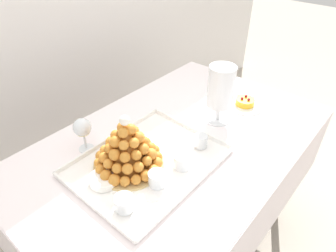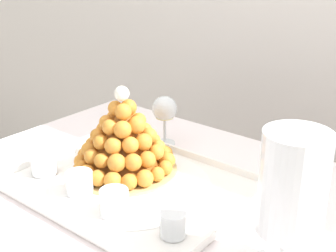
# 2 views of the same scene
# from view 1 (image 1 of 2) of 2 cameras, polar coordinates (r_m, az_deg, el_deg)

# --- Properties ---
(ground_plane) EXTENTS (12.00, 12.00, 0.00)m
(ground_plane) POSITION_cam_1_polar(r_m,az_deg,el_deg) (1.85, 1.16, -21.97)
(ground_plane) COLOR #B2A899
(buffet_table) EXTENTS (1.36, 0.86, 0.78)m
(buffet_table) POSITION_cam_1_polar(r_m,az_deg,el_deg) (1.33, 1.51, -6.53)
(buffet_table) COLOR brown
(buffet_table) RESTS_ON ground_plane
(serving_tray) EXTENTS (0.55, 0.42, 0.02)m
(serving_tray) POSITION_cam_1_polar(r_m,az_deg,el_deg) (1.14, -3.80, -6.87)
(serving_tray) COLOR white
(serving_tray) RESTS_ON buffet_table
(croquembouche) EXTENTS (0.26, 0.26, 0.22)m
(croquembouche) POSITION_cam_1_polar(r_m,az_deg,el_deg) (1.08, -7.70, -4.24)
(croquembouche) COLOR tan
(croquembouche) RESTS_ON serving_tray
(dessert_cup_left) EXTENTS (0.06, 0.06, 0.05)m
(dessert_cup_left) POSITION_cam_1_polar(r_m,az_deg,el_deg) (0.98, -8.34, -14.38)
(dessert_cup_left) COLOR silver
(dessert_cup_left) RESTS_ON serving_tray
(dessert_cup_mid_left) EXTENTS (0.06, 0.06, 0.05)m
(dessert_cup_mid_left) POSITION_cam_1_polar(r_m,az_deg,el_deg) (1.04, -2.11, -10.08)
(dessert_cup_mid_left) COLOR silver
(dessert_cup_mid_left) RESTS_ON serving_tray
(dessert_cup_centre) EXTENTS (0.06, 0.06, 0.06)m
(dessert_cup_centre) POSITION_cam_1_polar(r_m,az_deg,el_deg) (1.10, 2.66, -6.79)
(dessert_cup_centre) COLOR silver
(dessert_cup_centre) RESTS_ON serving_tray
(dessert_cup_mid_right) EXTENTS (0.05, 0.05, 0.05)m
(dessert_cup_mid_right) POSITION_cam_1_polar(r_m,az_deg,el_deg) (1.20, 6.25, -2.91)
(dessert_cup_mid_right) COLOR silver
(dessert_cup_mid_right) RESTS_ON serving_tray
(creme_brulee_ramekin) EXTENTS (0.10, 0.10, 0.02)m
(creme_brulee_ramekin) POSITION_cam_1_polar(r_m,az_deg,el_deg) (1.08, -12.08, -9.85)
(creme_brulee_ramekin) COLOR white
(creme_brulee_ramekin) RESTS_ON serving_tray
(macaron_goblet) EXTENTS (0.11, 0.11, 0.26)m
(macaron_goblet) POSITION_cam_1_polar(r_m,az_deg,el_deg) (1.30, 10.03, 7.15)
(macaron_goblet) COLOR white
(macaron_goblet) RESTS_ON buffet_table
(fruit_tart_plate) EXTENTS (0.19, 0.19, 0.05)m
(fruit_tart_plate) POSITION_cam_1_polar(r_m,az_deg,el_deg) (1.51, 14.39, 4.19)
(fruit_tart_plate) COLOR white
(fruit_tart_plate) RESTS_ON buffet_table
(wine_glass) EXTENTS (0.07, 0.07, 0.14)m
(wine_glass) POSITION_cam_1_polar(r_m,az_deg,el_deg) (1.19, -15.98, -0.47)
(wine_glass) COLOR silver
(wine_glass) RESTS_ON buffet_table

